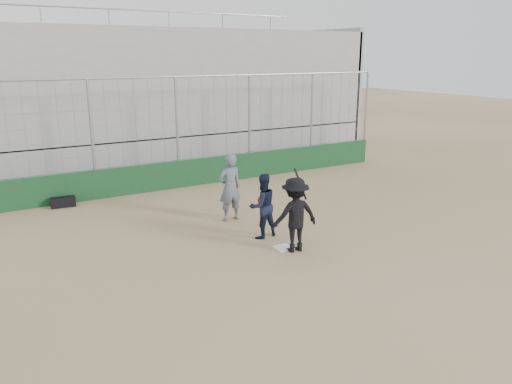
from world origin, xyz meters
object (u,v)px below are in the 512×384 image
batter_at_plate (295,215)px  catcher_crouched (263,216)px  umpire (230,191)px  equipment_bag (63,202)px

batter_at_plate → catcher_crouched: batter_at_plate is taller
umpire → equipment_bag: umpire is taller
batter_at_plate → catcher_crouched: bearing=100.1°
batter_at_plate → umpire: size_ratio=1.12×
catcher_crouched → umpire: bearing=92.6°
umpire → equipment_bag: size_ratio=2.30×
catcher_crouched → batter_at_plate: bearing=-79.9°
equipment_bag → batter_at_plate: bearing=-57.6°
umpire → equipment_bag: 5.67m
catcher_crouched → equipment_bag: size_ratio=1.52×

